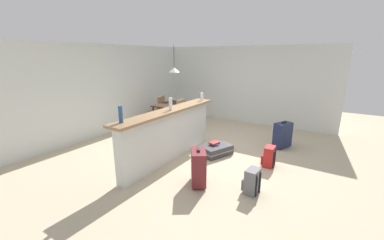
# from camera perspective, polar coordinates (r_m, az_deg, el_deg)

# --- Properties ---
(ground_plane) EXTENTS (13.00, 13.00, 0.05)m
(ground_plane) POSITION_cam_1_polar(r_m,az_deg,el_deg) (5.73, 2.47, -7.56)
(ground_plane) COLOR #BCAD8E
(wall_back) EXTENTS (6.60, 0.10, 2.50)m
(wall_back) POSITION_cam_1_polar(r_m,az_deg,el_deg) (7.36, -18.57, 7.05)
(wall_back) COLOR silver
(wall_back) RESTS_ON ground_plane
(wall_right) EXTENTS (0.10, 6.00, 2.50)m
(wall_right) POSITION_cam_1_polar(r_m,az_deg,el_deg) (8.24, 11.54, 8.31)
(wall_right) COLOR silver
(wall_right) RESTS_ON ground_plane
(partition_half_wall) EXTENTS (2.80, 0.20, 1.06)m
(partition_half_wall) POSITION_cam_1_polar(r_m,az_deg,el_deg) (5.11, -5.33, -3.86)
(partition_half_wall) COLOR silver
(partition_half_wall) RESTS_ON ground_plane
(bar_countertop) EXTENTS (2.96, 0.40, 0.05)m
(bar_countertop) POSITION_cam_1_polar(r_m,az_deg,el_deg) (4.96, -5.49, 2.20)
(bar_countertop) COLOR #93704C
(bar_countertop) RESTS_ON partition_half_wall
(bottle_blue) EXTENTS (0.07, 0.07, 0.28)m
(bottle_blue) POSITION_cam_1_polar(r_m,az_deg,el_deg) (4.11, -16.74, 1.29)
(bottle_blue) COLOR #284C89
(bottle_blue) RESTS_ON bar_countertop
(bottle_white) EXTENTS (0.07, 0.07, 0.26)m
(bottle_white) POSITION_cam_1_polar(r_m,az_deg,el_deg) (4.88, -5.17, 3.84)
(bottle_white) COLOR silver
(bottle_white) RESTS_ON bar_countertop
(bottle_clear) EXTENTS (0.07, 0.07, 0.21)m
(bottle_clear) POSITION_cam_1_polar(r_m,az_deg,el_deg) (5.91, 2.35, 5.63)
(bottle_clear) COLOR silver
(bottle_clear) RESTS_ON bar_countertop
(dining_table) EXTENTS (1.10, 0.80, 0.74)m
(dining_table) POSITION_cam_1_polar(r_m,az_deg,el_deg) (7.46, -4.83, 3.17)
(dining_table) COLOR #332319
(dining_table) RESTS_ON ground_plane
(dining_chair_near_partition) EXTENTS (0.43, 0.43, 0.93)m
(dining_chair_near_partition) POSITION_cam_1_polar(r_m,az_deg,el_deg) (7.11, -2.06, 1.53)
(dining_chair_near_partition) COLOR #9E754C
(dining_chair_near_partition) RESTS_ON ground_plane
(dining_chair_far_side) EXTENTS (0.44, 0.44, 0.93)m
(dining_chair_far_side) POSITION_cam_1_polar(r_m,az_deg,el_deg) (7.88, -7.95, 2.74)
(dining_chair_far_side) COLOR #9E754C
(dining_chair_far_side) RESTS_ON ground_plane
(pendant_lamp) EXTENTS (0.34, 0.34, 0.84)m
(pendant_lamp) POSITION_cam_1_polar(r_m,az_deg,el_deg) (7.36, -4.28, 11.90)
(pendant_lamp) COLOR black
(suitcase_flat_charcoal) EXTENTS (0.89, 0.72, 0.22)m
(suitcase_flat_charcoal) POSITION_cam_1_polar(r_m,az_deg,el_deg) (5.51, 5.69, -7.09)
(suitcase_flat_charcoal) COLOR #38383D
(suitcase_flat_charcoal) RESTS_ON ground_plane
(suitcase_upright_maroon) EXTENTS (0.50, 0.45, 0.67)m
(suitcase_upright_maroon) POSITION_cam_1_polar(r_m,az_deg,el_deg) (4.19, 1.55, -11.19)
(suitcase_upright_maroon) COLOR maroon
(suitcase_upright_maroon) RESTS_ON ground_plane
(backpack_grey) EXTENTS (0.29, 0.27, 0.42)m
(backpack_grey) POSITION_cam_1_polar(r_m,az_deg,el_deg) (4.13, 14.14, -14.09)
(backpack_grey) COLOR slate
(backpack_grey) RESTS_ON ground_plane
(backpack_red) EXTENTS (0.29, 0.26, 0.42)m
(backpack_red) POSITION_cam_1_polar(r_m,az_deg,el_deg) (5.14, 17.93, -8.37)
(backpack_red) COLOR red
(backpack_red) RESTS_ON ground_plane
(suitcase_upright_navy) EXTENTS (0.50, 0.40, 0.67)m
(suitcase_upright_navy) POSITION_cam_1_polar(r_m,az_deg,el_deg) (6.19, 20.89, -3.33)
(suitcase_upright_navy) COLOR #1E284C
(suitcase_upright_navy) RESTS_ON ground_plane
(book_stack) EXTENTS (0.29, 0.23, 0.06)m
(book_stack) POSITION_cam_1_polar(r_m,az_deg,el_deg) (5.49, 5.49, -5.56)
(book_stack) COLOR #334C99
(book_stack) RESTS_ON suitcase_flat_charcoal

